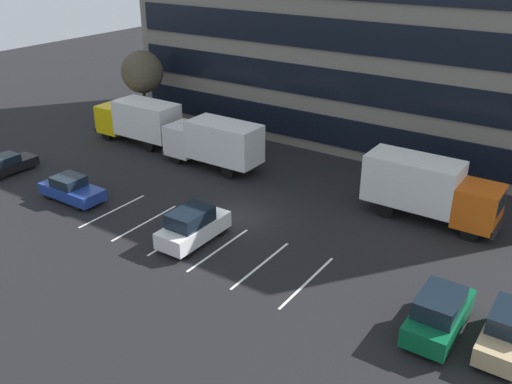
{
  "coord_description": "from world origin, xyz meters",
  "views": [
    {
      "loc": [
        18.01,
        -24.5,
        15.87
      ],
      "look_at": [
        0.56,
        1.17,
        1.4
      ],
      "focal_mm": 39.11,
      "sensor_mm": 36.0,
      "label": 1
    }
  ],
  "objects": [
    {
      "name": "box_truck_orange",
      "position": [
        9.58,
        6.22,
        2.11
      ],
      "size": [
        8.07,
        2.67,
        3.74
      ],
      "color": "#D85914",
      "rests_on": "ground_plane"
    },
    {
      "name": "lot_markings",
      "position": [
        -0.0,
        -3.72,
        0.0
      ],
      "size": [
        14.14,
        5.4,
        0.01
      ],
      "color": "silver",
      "rests_on": "ground_plane"
    },
    {
      "name": "bare_tree",
      "position": [
        -17.0,
        9.57,
        4.96
      ],
      "size": [
        3.62,
        3.62,
        6.79
      ],
      "color": "#473323",
      "rests_on": "ground_plane"
    },
    {
      "name": "suv_white",
      "position": [
        -0.32,
        -3.83,
        0.99
      ],
      "size": [
        1.91,
        4.52,
        2.04
      ],
      "color": "white",
      "rests_on": "ground_plane"
    },
    {
      "name": "suv_tan",
      "position": [
        16.26,
        -3.38,
        0.91
      ],
      "size": [
        1.76,
        4.15,
        1.88
      ],
      "color": "tan",
      "rests_on": "ground_plane"
    },
    {
      "name": "sedan_navy",
      "position": [
        -10.39,
        -4.07,
        0.76
      ],
      "size": [
        4.48,
        1.88,
        1.6
      ],
      "color": "navy",
      "rests_on": "ground_plane"
    },
    {
      "name": "sedan_black",
      "position": [
        -17.86,
        -3.66,
        0.66
      ],
      "size": [
        1.63,
        3.9,
        1.4
      ],
      "color": "black",
      "rests_on": "ground_plane"
    },
    {
      "name": "ground_plane",
      "position": [
        0.0,
        0.0,
        0.0
      ],
      "size": [
        120.0,
        120.0,
        0.0
      ],
      "primitive_type": "plane",
      "color": "black"
    },
    {
      "name": "office_building",
      "position": [
        0.0,
        17.95,
        9.0
      ],
      "size": [
        39.72,
        10.65,
        18.0
      ],
      "color": "slate",
      "rests_on": "ground_plane"
    },
    {
      "name": "box_truck_yellow",
      "position": [
        -14.56,
        6.3,
        2.02
      ],
      "size": [
        7.74,
        2.56,
        3.59
      ],
      "color": "yellow",
      "rests_on": "ground_plane"
    },
    {
      "name": "box_truck_white",
      "position": [
        -6.17,
        5.57,
        2.03
      ],
      "size": [
        7.77,
        2.57,
        3.6
      ],
      "color": "white",
      "rests_on": "ground_plane"
    },
    {
      "name": "suv_forest",
      "position": [
        13.55,
        -3.89,
        0.99
      ],
      "size": [
        1.92,
        4.53,
        2.05
      ],
      "color": "#0C5933",
      "rests_on": "ground_plane"
    }
  ]
}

